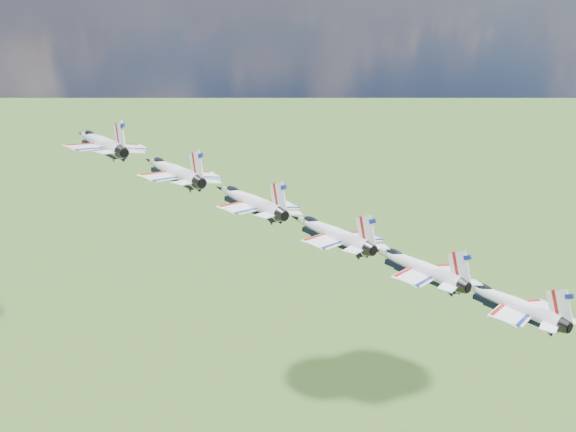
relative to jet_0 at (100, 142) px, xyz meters
name	(u,v)px	position (x,y,z in m)	size (l,w,h in m)	color
jet_0	(100,142)	(0.00, 0.00, 0.00)	(10.96, 16.23, 4.85)	white
jet_1	(172,170)	(8.47, -7.51, -3.03)	(10.96, 16.23, 4.85)	white
jet_2	(248,200)	(16.95, -15.01, -6.07)	(10.96, 16.23, 4.85)	silver
jet_3	(329,232)	(25.42, -22.52, -9.10)	(10.96, 16.23, 4.85)	silver
jet_4	(416,266)	(33.89, -30.03, -12.13)	(10.96, 16.23, 4.85)	white
jet_5	(508,302)	(42.37, -37.54, -15.17)	(10.96, 16.23, 4.85)	white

